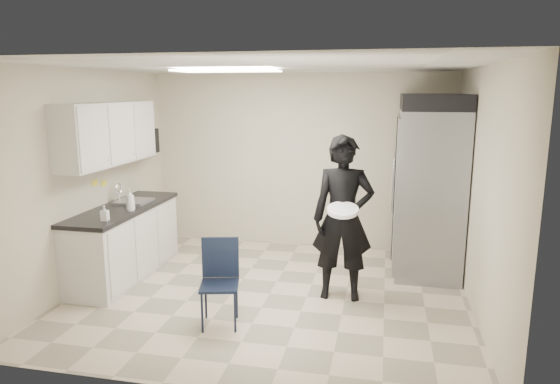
% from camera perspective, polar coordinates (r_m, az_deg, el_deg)
% --- Properties ---
extents(floor, '(4.50, 4.50, 0.00)m').
position_cam_1_polar(floor, '(5.98, -1.18, -11.54)').
color(floor, '#C0AF97').
rests_on(floor, ground).
extents(ceiling, '(4.50, 4.50, 0.00)m').
position_cam_1_polar(ceiling, '(5.50, -1.30, 14.22)').
color(ceiling, silver).
rests_on(ceiling, back_wall).
extents(back_wall, '(4.50, 0.00, 4.50)m').
position_cam_1_polar(back_wall, '(7.53, 2.27, 3.57)').
color(back_wall, beige).
rests_on(back_wall, floor).
extents(left_wall, '(0.00, 4.00, 4.00)m').
position_cam_1_polar(left_wall, '(6.49, -20.97, 1.52)').
color(left_wall, beige).
rests_on(left_wall, floor).
extents(right_wall, '(0.00, 4.00, 4.00)m').
position_cam_1_polar(right_wall, '(5.54, 22.05, -0.16)').
color(right_wall, beige).
rests_on(right_wall, floor).
extents(ceiling_panel, '(1.20, 0.60, 0.02)m').
position_cam_1_polar(ceiling_panel, '(6.05, -6.09, 13.63)').
color(ceiling_panel, white).
rests_on(ceiling_panel, ceiling).
extents(lower_counter, '(0.60, 1.90, 0.86)m').
position_cam_1_polar(lower_counter, '(6.69, -17.34, -5.61)').
color(lower_counter, silver).
rests_on(lower_counter, floor).
extents(countertop, '(0.64, 1.95, 0.05)m').
position_cam_1_polar(countertop, '(6.58, -17.58, -1.81)').
color(countertop, black).
rests_on(countertop, lower_counter).
extents(sink, '(0.42, 0.40, 0.14)m').
position_cam_1_polar(sink, '(6.78, -16.39, -1.48)').
color(sink, gray).
rests_on(sink, countertop).
extents(faucet, '(0.02, 0.02, 0.24)m').
position_cam_1_polar(faucet, '(6.85, -17.94, -0.16)').
color(faucet, silver).
rests_on(faucet, countertop).
extents(upper_cabinets, '(0.35, 1.80, 0.75)m').
position_cam_1_polar(upper_cabinets, '(6.50, -19.05, 6.34)').
color(upper_cabinets, silver).
rests_on(upper_cabinets, left_wall).
extents(towel_dispenser, '(0.22, 0.30, 0.35)m').
position_cam_1_polar(towel_dispenser, '(7.55, -14.89, 5.66)').
color(towel_dispenser, black).
rests_on(towel_dispenser, left_wall).
extents(notice_sticker_left, '(0.00, 0.12, 0.07)m').
position_cam_1_polar(notice_sticker_left, '(6.58, -20.41, 0.98)').
color(notice_sticker_left, yellow).
rests_on(notice_sticker_left, left_wall).
extents(notice_sticker_right, '(0.00, 0.12, 0.07)m').
position_cam_1_polar(notice_sticker_right, '(6.75, -19.49, 0.96)').
color(notice_sticker_right, yellow).
rests_on(notice_sticker_right, left_wall).
extents(commercial_fridge, '(0.80, 1.35, 2.10)m').
position_cam_1_polar(commercial_fridge, '(6.77, 16.60, 0.05)').
color(commercial_fridge, gray).
rests_on(commercial_fridge, floor).
extents(fridge_compressor, '(0.80, 1.35, 0.20)m').
position_cam_1_polar(fridge_compressor, '(6.65, 17.18, 9.80)').
color(fridge_compressor, black).
rests_on(fridge_compressor, commercial_fridge).
extents(folding_chair, '(0.46, 0.46, 0.85)m').
position_cam_1_polar(folding_chair, '(5.11, -6.93, -10.56)').
color(folding_chair, black).
rests_on(folding_chair, floor).
extents(man_tuxedo, '(0.71, 0.50, 1.87)m').
position_cam_1_polar(man_tuxedo, '(5.64, 7.21, -3.01)').
color(man_tuxedo, black).
rests_on(man_tuxedo, floor).
extents(bucket_lid, '(0.36, 0.36, 0.04)m').
position_cam_1_polar(bucket_lid, '(5.36, 7.19, -2.06)').
color(bucket_lid, white).
rests_on(bucket_lid, man_tuxedo).
extents(soap_bottle_a, '(0.14, 0.14, 0.27)m').
position_cam_1_polar(soap_bottle_a, '(6.27, -16.75, -0.88)').
color(soap_bottle_a, white).
rests_on(soap_bottle_a, countertop).
extents(soap_bottle_b, '(0.09, 0.09, 0.17)m').
position_cam_1_polar(soap_bottle_b, '(5.91, -19.41, -2.29)').
color(soap_bottle_b, silver).
rests_on(soap_bottle_b, countertop).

